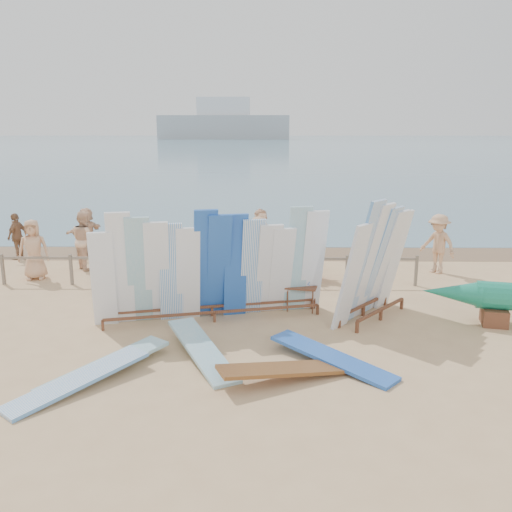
{
  "coord_description": "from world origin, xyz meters",
  "views": [
    {
      "loc": [
        1.57,
        -12.12,
        4.52
      ],
      "look_at": [
        1.39,
        2.14,
        1.08
      ],
      "focal_mm": 38.0,
      "sensor_mm": 36.0,
      "label": 1
    }
  ],
  "objects_px": {
    "flat_board_b": "(106,371)",
    "beachgoer_0": "(33,249)",
    "beachgoer_6": "(258,242)",
    "beachgoer_extra_0": "(438,244)",
    "flat_board_a": "(202,359)",
    "beachgoer_8": "(314,251)",
    "vendor_table": "(301,297)",
    "beachgoer_2": "(85,240)",
    "flat_board_c": "(290,379)",
    "beachgoer_11": "(87,232)",
    "beachgoer_5": "(261,234)",
    "beach_chair_left": "(190,267)",
    "beachgoer_extra_1": "(17,236)",
    "main_surfboard_rack": "(213,270)",
    "stroller": "(306,267)",
    "side_surfboard_rack": "(374,265)",
    "beach_chair_right": "(285,270)",
    "flat_board_e": "(79,388)",
    "beachgoer_3": "(221,241)",
    "flat_board_d": "(332,364)"
  },
  "relations": [
    {
      "from": "beachgoer_6",
      "to": "beachgoer_extra_1",
      "type": "distance_m",
      "value": 8.44
    },
    {
      "from": "beachgoer_5",
      "to": "flat_board_d",
      "type": "bearing_deg",
      "value": -118.98
    },
    {
      "from": "flat_board_b",
      "to": "beachgoer_0",
      "type": "height_order",
      "value": "beachgoer_0"
    },
    {
      "from": "flat_board_b",
      "to": "beach_chair_left",
      "type": "bearing_deg",
      "value": 122.58
    },
    {
      "from": "main_surfboard_rack",
      "to": "beachgoer_8",
      "type": "height_order",
      "value": "main_surfboard_rack"
    },
    {
      "from": "flat_board_d",
      "to": "side_surfboard_rack",
      "type": "bearing_deg",
      "value": 16.04
    },
    {
      "from": "vendor_table",
      "to": "beachgoer_extra_0",
      "type": "relative_size",
      "value": 0.54
    },
    {
      "from": "main_surfboard_rack",
      "to": "beachgoer_extra_0",
      "type": "xyz_separation_m",
      "value": [
        6.65,
        4.3,
        -0.29
      ]
    },
    {
      "from": "flat_board_c",
      "to": "beachgoer_extra_1",
      "type": "bearing_deg",
      "value": 22.71
    },
    {
      "from": "flat_board_a",
      "to": "beachgoer_8",
      "type": "relative_size",
      "value": 1.61
    },
    {
      "from": "stroller",
      "to": "beachgoer_0",
      "type": "relative_size",
      "value": 0.53
    },
    {
      "from": "beachgoer_11",
      "to": "beachgoer_extra_1",
      "type": "bearing_deg",
      "value": -51.39
    },
    {
      "from": "vendor_table",
      "to": "beachgoer_11",
      "type": "distance_m",
      "value": 9.26
    },
    {
      "from": "beach_chair_right",
      "to": "beachgoer_extra_1",
      "type": "distance_m",
      "value": 9.51
    },
    {
      "from": "flat_board_d",
      "to": "flat_board_e",
      "type": "xyz_separation_m",
      "value": [
        -4.6,
        -1.03,
        0.0
      ]
    },
    {
      "from": "main_surfboard_rack",
      "to": "stroller",
      "type": "xyz_separation_m",
      "value": [
        2.48,
        3.43,
        -0.84
      ]
    },
    {
      "from": "main_surfboard_rack",
      "to": "stroller",
      "type": "relative_size",
      "value": 5.72
    },
    {
      "from": "beach_chair_right",
      "to": "beach_chair_left",
      "type": "bearing_deg",
      "value": 163.78
    },
    {
      "from": "flat_board_a",
      "to": "beach_chair_right",
      "type": "bearing_deg",
      "value": 45.52
    },
    {
      "from": "beach_chair_right",
      "to": "stroller",
      "type": "distance_m",
      "value": 0.65
    },
    {
      "from": "beachgoer_5",
      "to": "vendor_table",
      "type": "bearing_deg",
      "value": -117.56
    },
    {
      "from": "vendor_table",
      "to": "beach_chair_left",
      "type": "distance_m",
      "value": 4.64
    },
    {
      "from": "vendor_table",
      "to": "beachgoer_2",
      "type": "distance_m",
      "value": 7.83
    },
    {
      "from": "stroller",
      "to": "beachgoer_extra_0",
      "type": "relative_size",
      "value": 0.51
    },
    {
      "from": "flat_board_a",
      "to": "beachgoer_6",
      "type": "height_order",
      "value": "beachgoer_6"
    },
    {
      "from": "vendor_table",
      "to": "beachgoer_5",
      "type": "distance_m",
      "value": 5.62
    },
    {
      "from": "beachgoer_extra_1",
      "to": "beachgoer_2",
      "type": "bearing_deg",
      "value": 77.42
    },
    {
      "from": "flat_board_e",
      "to": "flat_board_b",
      "type": "distance_m",
      "value": 0.72
    },
    {
      "from": "flat_board_b",
      "to": "beach_chair_left",
      "type": "xyz_separation_m",
      "value": [
        0.69,
        6.89,
        0.23
      ]
    },
    {
      "from": "beachgoer_0",
      "to": "beachgoer_8",
      "type": "distance_m",
      "value": 8.44
    },
    {
      "from": "main_surfboard_rack",
      "to": "flat_board_e",
      "type": "xyz_separation_m",
      "value": [
        -2.08,
        -3.54,
        -1.23
      ]
    },
    {
      "from": "beachgoer_extra_1",
      "to": "beachgoer_11",
      "type": "xyz_separation_m",
      "value": [
        2.27,
        0.5,
        0.06
      ]
    },
    {
      "from": "flat_board_c",
      "to": "beachgoer_6",
      "type": "xyz_separation_m",
      "value": [
        -0.64,
        8.0,
        0.85
      ]
    },
    {
      "from": "beachgoer_6",
      "to": "beachgoer_extra_0",
      "type": "relative_size",
      "value": 0.91
    },
    {
      "from": "beachgoer_6",
      "to": "beachgoer_11",
      "type": "height_order",
      "value": "beachgoer_11"
    },
    {
      "from": "side_surfboard_rack",
      "to": "flat_board_a",
      "type": "bearing_deg",
      "value": 162.5
    },
    {
      "from": "stroller",
      "to": "beachgoer_6",
      "type": "distance_m",
      "value": 2.08
    },
    {
      "from": "beachgoer_8",
      "to": "beach_chair_left",
      "type": "bearing_deg",
      "value": 140.52
    },
    {
      "from": "side_surfboard_rack",
      "to": "beachgoer_8",
      "type": "height_order",
      "value": "side_surfboard_rack"
    },
    {
      "from": "flat_board_b",
      "to": "beachgoer_0",
      "type": "xyz_separation_m",
      "value": [
        -3.92,
        6.34,
        0.91
      ]
    },
    {
      "from": "flat_board_b",
      "to": "beachgoer_0",
      "type": "bearing_deg",
      "value": 160.03
    },
    {
      "from": "beach_chair_right",
      "to": "stroller",
      "type": "bearing_deg",
      "value": -16.87
    },
    {
      "from": "flat_board_d",
      "to": "beachgoer_3",
      "type": "bearing_deg",
      "value": 61.46
    },
    {
      "from": "flat_board_c",
      "to": "beachgoer_3",
      "type": "height_order",
      "value": "beachgoer_3"
    },
    {
      "from": "side_surfboard_rack",
      "to": "vendor_table",
      "type": "xyz_separation_m",
      "value": [
        -1.66,
        0.58,
        -0.98
      ]
    },
    {
      "from": "stroller",
      "to": "beachgoer_6",
      "type": "height_order",
      "value": "beachgoer_6"
    },
    {
      "from": "stroller",
      "to": "beachgoer_8",
      "type": "height_order",
      "value": "beachgoer_8"
    },
    {
      "from": "flat_board_a",
      "to": "beachgoer_5",
      "type": "distance_m",
      "value": 8.58
    },
    {
      "from": "flat_board_c",
      "to": "beachgoer_3",
      "type": "distance_m",
      "value": 8.66
    },
    {
      "from": "flat_board_c",
      "to": "beachgoer_11",
      "type": "distance_m",
      "value": 11.78
    }
  ]
}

